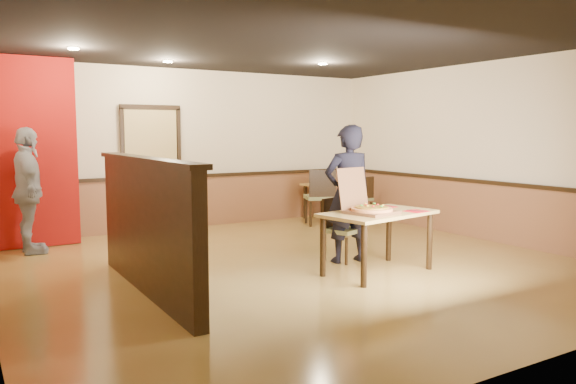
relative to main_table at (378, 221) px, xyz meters
name	(u,v)px	position (x,y,z in m)	size (l,w,h in m)	color
floor	(297,265)	(-0.64, 0.81, -0.64)	(7.00, 7.00, 0.00)	#B28D45
ceiling	(298,42)	(-0.64, 0.81, 2.16)	(7.00, 7.00, 0.00)	black
wall_back	(194,149)	(-0.64, 4.31, 0.76)	(7.00, 7.00, 0.00)	#F5E4C0
wall_right	(486,151)	(2.86, 0.81, 0.76)	(7.00, 7.00, 0.00)	#F5E4C0
wainscot_back	(196,202)	(-0.64, 4.28, -0.19)	(7.00, 0.04, 0.90)	brown
chair_rail_back	(196,176)	(-0.64, 4.26, 0.28)	(7.00, 0.06, 0.06)	black
wainscot_right	(483,211)	(2.83, 0.81, -0.19)	(0.04, 7.00, 0.90)	brown
chair_rail_right	(483,182)	(2.81, 0.81, 0.28)	(0.06, 7.00, 0.06)	black
back_door	(152,170)	(-1.44, 4.27, 0.41)	(0.90, 0.06, 2.10)	tan
booth_partition	(147,224)	(-2.64, 0.61, 0.10)	(0.20, 3.10, 1.44)	black
red_accent_panel	(18,153)	(-3.54, 3.81, 0.76)	(1.60, 0.20, 2.78)	#9E100B
spot_a	(73,48)	(-2.94, 2.61, 2.14)	(0.14, 0.14, 0.02)	#FFF2B2
spot_b	(168,62)	(-1.44, 3.31, 2.14)	(0.14, 0.14, 0.02)	#FFF2B2
spot_c	(323,64)	(0.76, 2.31, 2.14)	(0.14, 0.14, 0.02)	#FFF2B2
main_table	(378,221)	(0.00, 0.00, 0.00)	(1.52, 1.04, 0.75)	tan
diner_chair	(339,226)	(0.00, 0.79, -0.18)	(0.53, 0.53, 0.83)	olive
side_chair_left	(320,195)	(1.36, 3.24, -0.08)	(0.66, 0.66, 1.03)	olive
side_chair_right	(360,197)	(2.29, 3.25, -0.17)	(0.43, 0.43, 0.86)	olive
side_table	(323,192)	(1.84, 3.86, -0.11)	(0.75, 0.75, 0.69)	tan
diner	(348,194)	(0.03, 0.65, 0.26)	(0.66, 0.43, 1.80)	black
passerby	(28,191)	(-3.48, 3.34, 0.25)	(1.04, 0.43, 1.77)	#95969E
pizza_box	(368,208)	(-0.18, -0.03, 0.18)	(0.61, 0.68, 0.53)	brown
pizza	(372,209)	(-0.17, -0.08, 0.16)	(0.49, 0.49, 0.03)	#CD834A
napkin_near	(416,211)	(0.42, -0.21, 0.11)	(0.28, 0.28, 0.01)	red
napkin_far	(386,207)	(0.37, 0.29, 0.11)	(0.25, 0.25, 0.01)	red
condiment	(321,180)	(1.75, 3.81, 0.13)	(0.06, 0.06, 0.15)	maroon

